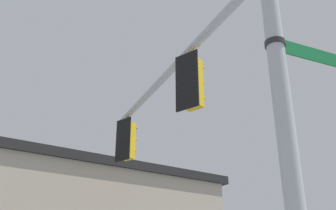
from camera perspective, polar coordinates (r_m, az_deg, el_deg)
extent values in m
cylinder|color=#ADB2B7|center=(5.37, 16.51, -5.67)|extent=(0.25, 0.25, 6.76)
cylinder|color=#ADB2B7|center=(9.29, 0.31, 4.80)|extent=(6.45, 3.38, 0.17)
cylinder|color=black|center=(8.39, 3.28, 6.81)|extent=(0.08, 0.08, 0.18)
cube|color=gold|center=(8.10, 3.38, 3.06)|extent=(0.36, 0.30, 1.05)
sphere|color=#590F0F|center=(8.40, 4.08, 4.74)|extent=(0.22, 0.22, 0.22)
cube|color=gold|center=(8.46, 4.14, 5.28)|extent=(0.24, 0.20, 0.03)
sphere|color=yellow|center=(8.24, 4.15, 2.60)|extent=(0.22, 0.22, 0.22)
cube|color=gold|center=(8.30, 4.21, 3.16)|extent=(0.24, 0.20, 0.03)
sphere|color=#0F4C19|center=(8.09, 4.22, 0.37)|extent=(0.22, 0.22, 0.22)
cube|color=gold|center=(8.14, 4.28, 0.96)|extent=(0.24, 0.20, 0.03)
cube|color=black|center=(7.97, 2.67, 3.49)|extent=(0.54, 0.03, 1.22)
cylinder|color=black|center=(11.67, -5.63, -2.19)|extent=(0.08, 0.08, 0.18)
cube|color=gold|center=(11.46, -5.75, -5.05)|extent=(0.36, 0.30, 1.05)
sphere|color=#590F0F|center=(11.70, -5.04, -3.66)|extent=(0.22, 0.22, 0.22)
cube|color=gold|center=(11.75, -4.95, -3.23)|extent=(0.24, 0.20, 0.03)
sphere|color=yellow|center=(11.59, -5.10, -5.29)|extent=(0.22, 0.22, 0.22)
cube|color=gold|center=(11.63, -5.01, -4.85)|extent=(0.24, 0.20, 0.03)
sphere|color=#0F4C19|center=(11.48, -5.16, -6.94)|extent=(0.22, 0.22, 0.22)
cube|color=gold|center=(11.53, -5.07, -6.50)|extent=(0.24, 0.20, 0.03)
cube|color=black|center=(11.35, -6.35, -4.83)|extent=(0.54, 0.03, 1.22)
cube|color=#147238|center=(6.39, 19.46, 6.80)|extent=(0.48, 0.92, 0.22)
cube|color=white|center=(6.40, 19.48, 6.77)|extent=(0.46, 0.91, 0.04)
cylinder|color=#262626|center=(6.00, 14.83, 8.29)|extent=(0.29, 0.29, 0.08)
cube|color=black|center=(15.39, -18.09, -9.03)|extent=(9.46, 14.20, 0.30)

